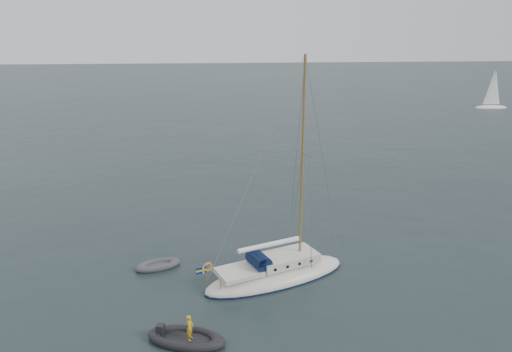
{
  "coord_description": "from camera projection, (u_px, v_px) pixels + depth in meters",
  "views": [
    {
      "loc": [
        -3.39,
        -26.08,
        13.38
      ],
      "look_at": [
        -1.13,
        0.0,
        5.3
      ],
      "focal_mm": 35.0,
      "sensor_mm": 36.0,
      "label": 1
    }
  ],
  "objects": [
    {
      "name": "ground",
      "position": [
        275.0,
        262.0,
        29.05
      ],
      "size": [
        300.0,
        300.0,
        0.0
      ],
      "primitive_type": "plane",
      "color": "black",
      "rests_on": "ground"
    },
    {
      "name": "sailboat",
      "position": [
        276.0,
        263.0,
        26.93
      ],
      "size": [
        8.75,
        2.63,
        12.46
      ],
      "rotation": [
        0.0,
        0.0,
        0.38
      ],
      "color": "silver",
      "rests_on": "ground"
    },
    {
      "name": "distant_yacht_b",
      "position": [
        493.0,
        89.0,
        80.44
      ],
      "size": [
        5.36,
        2.86,
        7.1
      ],
      "rotation": [
        0.0,
        0.0,
        -0.0
      ],
      "color": "white",
      "rests_on": "ground"
    },
    {
      "name": "dinghy",
      "position": [
        158.0,
        265.0,
        28.38
      ],
      "size": [
        2.6,
        1.18,
        0.37
      ],
      "rotation": [
        0.0,
        0.0,
        0.35
      ],
      "color": "#47464B",
      "rests_on": "ground"
    },
    {
      "name": "rib",
      "position": [
        186.0,
        338.0,
        21.75
      ],
      "size": [
        3.55,
        1.61,
        1.37
      ],
      "rotation": [
        0.0,
        0.0,
        -0.31
      ],
      "color": "black",
      "rests_on": "ground"
    }
  ]
}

